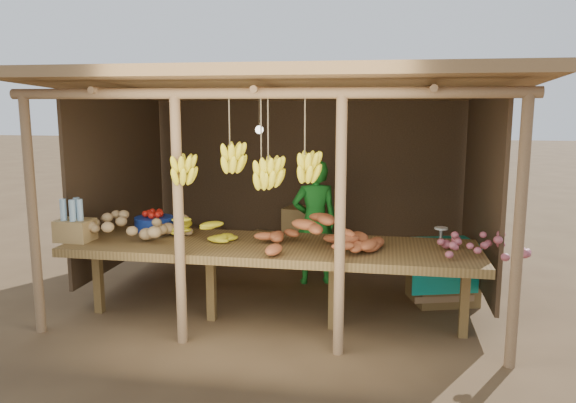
# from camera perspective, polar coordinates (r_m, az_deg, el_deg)

# --- Properties ---
(ground) EXTENTS (60.00, 60.00, 0.00)m
(ground) POSITION_cam_1_polar(r_m,az_deg,el_deg) (6.47, 0.00, -9.20)
(ground) COLOR brown
(ground) RESTS_ON ground
(stall_structure) EXTENTS (4.70, 3.50, 2.43)m
(stall_structure) POSITION_cam_1_polar(r_m,az_deg,el_deg) (6.16, -0.07, 8.04)
(stall_structure) COLOR #906C4A
(stall_structure) RESTS_ON ground
(counter) EXTENTS (3.90, 1.05, 0.80)m
(counter) POSITION_cam_1_polar(r_m,az_deg,el_deg) (5.37, -1.76, -4.98)
(counter) COLOR brown
(counter) RESTS_ON ground
(potato_heap) EXTENTS (1.27, 1.00, 0.37)m
(potato_heap) POSITION_cam_1_polar(r_m,az_deg,el_deg) (5.80, -15.74, -1.72)
(potato_heap) COLOR #A78556
(potato_heap) RESTS_ON counter
(sweet_potato_heap) EXTENTS (1.31, 1.07, 0.36)m
(sweet_potato_heap) POSITION_cam_1_polar(r_m,az_deg,el_deg) (5.14, 2.72, -2.85)
(sweet_potato_heap) COLOR #A14F29
(sweet_potato_heap) RESTS_ON counter
(onion_heap) EXTENTS (0.85, 0.57, 0.36)m
(onion_heap) POSITION_cam_1_polar(r_m,az_deg,el_deg) (5.18, 19.08, -3.33)
(onion_heap) COLOR #A9525E
(onion_heap) RESTS_ON counter
(banana_pile) EXTENTS (0.74, 0.56, 0.35)m
(banana_pile) POSITION_cam_1_polar(r_m,az_deg,el_deg) (5.61, -9.13, -1.98)
(banana_pile) COLOR yellow
(banana_pile) RESTS_ON counter
(tomato_basin) EXTENTS (0.41, 0.41, 0.21)m
(tomato_basin) POSITION_cam_1_polar(r_m,az_deg,el_deg) (6.08, -13.45, -2.04)
(tomato_basin) COLOR navy
(tomato_basin) RESTS_ON counter
(bottle_box) EXTENTS (0.34, 0.27, 0.42)m
(bottle_box) POSITION_cam_1_polar(r_m,az_deg,el_deg) (5.82, -20.84, -2.21)
(bottle_box) COLOR #9C7A46
(bottle_box) RESTS_ON counter
(vendor) EXTENTS (0.62, 0.50, 1.48)m
(vendor) POSITION_cam_1_polar(r_m,az_deg,el_deg) (6.63, 2.74, -2.10)
(vendor) COLOR #1B7C22
(vendor) RESTS_ON ground
(tarp_crate) EXTENTS (0.86, 0.79, 0.85)m
(tarp_crate) POSITION_cam_1_polar(r_m,az_deg,el_deg) (6.32, 15.46, -6.74)
(tarp_crate) COLOR brown
(tarp_crate) RESTS_ON ground
(carton_stack) EXTENTS (1.06, 0.49, 0.74)m
(carton_stack) POSITION_cam_1_polar(r_m,az_deg,el_deg) (7.55, 0.23, -3.84)
(carton_stack) COLOR #9C7A46
(carton_stack) RESTS_ON ground
(burlap_sacks) EXTENTS (0.77, 0.40, 0.55)m
(burlap_sacks) POSITION_cam_1_polar(r_m,az_deg,el_deg) (7.85, -8.39, -4.09)
(burlap_sacks) COLOR #473421
(burlap_sacks) RESTS_ON ground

